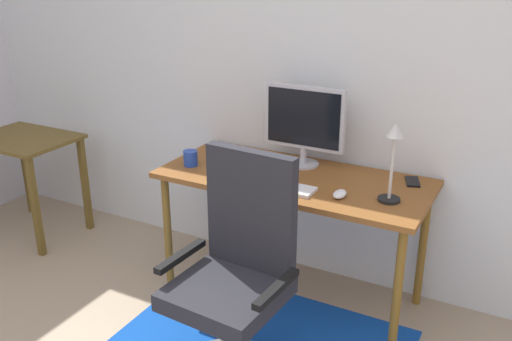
% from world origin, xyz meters
% --- Properties ---
extents(wall_back, '(6.00, 0.10, 2.60)m').
position_xyz_m(wall_back, '(0.00, 2.20, 1.30)').
color(wall_back, silver).
rests_on(wall_back, ground).
extents(desk, '(1.46, 0.66, 0.76)m').
position_xyz_m(desk, '(0.05, 1.80, 0.68)').
color(desk, brown).
rests_on(desk, ground).
extents(monitor, '(0.47, 0.18, 0.46)m').
position_xyz_m(monitor, '(0.02, 1.99, 1.02)').
color(monitor, '#B2B2B7').
rests_on(monitor, desk).
extents(keyboard, '(0.43, 0.13, 0.02)m').
position_xyz_m(keyboard, '(0.02, 1.62, 0.76)').
color(keyboard, white).
rests_on(keyboard, desk).
extents(computer_mouse, '(0.06, 0.10, 0.03)m').
position_xyz_m(computer_mouse, '(0.37, 1.65, 0.77)').
color(computer_mouse, white).
rests_on(computer_mouse, desk).
extents(coffee_cup, '(0.08, 0.08, 0.09)m').
position_xyz_m(coffee_cup, '(-0.54, 1.68, 0.80)').
color(coffee_cup, '#1E3E9C').
rests_on(coffee_cup, desk).
extents(cell_phone, '(0.11, 0.15, 0.01)m').
position_xyz_m(cell_phone, '(0.64, 2.02, 0.76)').
color(cell_phone, black).
rests_on(cell_phone, desk).
extents(desk_lamp, '(0.11, 0.11, 0.39)m').
position_xyz_m(desk_lamp, '(0.59, 1.72, 1.01)').
color(desk_lamp, black).
rests_on(desk_lamp, desk).
extents(office_chair, '(0.56, 0.54, 1.10)m').
position_xyz_m(office_chair, '(0.10, 1.06, 0.45)').
color(office_chair, slate).
rests_on(office_chair, ground).
extents(side_table, '(0.68, 0.53, 0.72)m').
position_xyz_m(side_table, '(-1.93, 1.67, 0.59)').
color(side_table, brown).
rests_on(side_table, ground).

